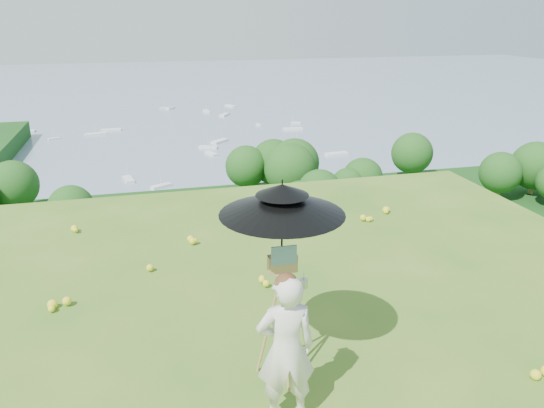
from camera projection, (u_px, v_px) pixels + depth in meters
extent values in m
plane|color=#3E7120|center=(210.00, 408.00, 5.29)|extent=(14.00, 14.00, 0.00)
cube|color=#113C10|center=(168.00, 405.00, 47.04)|extent=(140.00, 56.00, 22.00)
cube|color=gray|center=(155.00, 274.00, 85.89)|extent=(170.00, 28.00, 8.00)
plane|color=slate|center=(138.00, 104.00, 235.72)|extent=(700.00, 700.00, 0.00)
imported|color=silver|center=(286.00, 349.00, 4.93)|extent=(0.59, 0.41, 1.54)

